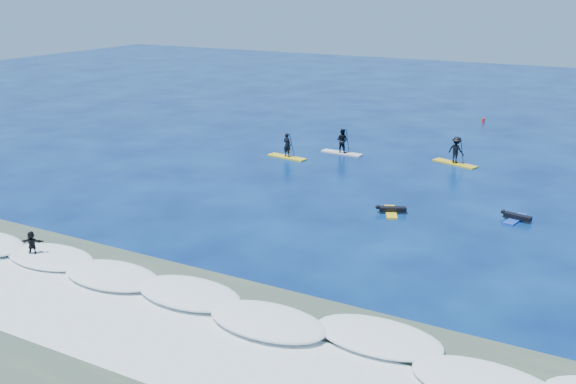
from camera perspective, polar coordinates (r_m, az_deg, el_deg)
The scene contains 11 objects.
ground at distance 35.07m, azimuth -0.22°, elevation -2.40°, with size 160.00×160.00×0.00m, color #031245.
shallow_water at distance 24.87m, azimuth -16.30°, elevation -12.20°, with size 90.00×13.00×0.01m, color #374C3F.
breaking_wave at distance 27.45m, azimuth -10.43°, elevation -8.75°, with size 40.00×6.00×0.30m, color white.
whitewater at distance 25.48m, azimuth -14.71°, elevation -11.29°, with size 34.00×5.00×0.02m, color silver.
sup_paddler_left at distance 47.30m, azimuth -0.08°, elevation 3.85°, with size 3.14×1.18×2.15m.
sup_paddler_center at distance 48.62m, azimuth 4.83°, elevation 4.37°, with size 3.23×0.98×2.24m.
sup_paddler_right at distance 47.06m, azimuth 14.71°, elevation 3.47°, with size 3.39×1.84×2.31m.
prone_paddler_near at distance 36.38m, azimuth 9.15°, elevation -1.62°, with size 1.67×2.23×0.46m.
prone_paddler_far at distance 36.97m, azimuth 19.60°, elevation -2.15°, with size 1.68×2.19×0.44m.
wave_surfer at distance 32.03m, azimuth -21.79°, elevation -4.40°, with size 1.74×1.18×1.23m.
marker_buoy at distance 62.20m, azimuth 16.97°, elevation 6.13°, with size 0.27×0.27×0.66m.
Camera 1 is at (15.82, -28.82, 12.19)m, focal length 40.00 mm.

